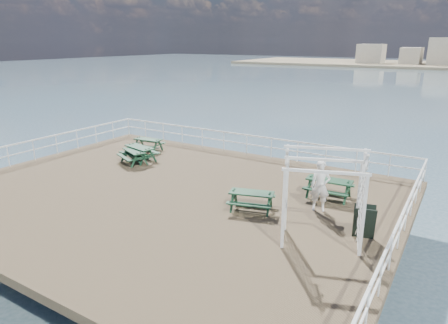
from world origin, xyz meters
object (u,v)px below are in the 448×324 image
picnic_table_a (148,142)px  trellis_arbor (322,201)px  person (320,186)px  picnic_table_b (134,154)px  picnic_table_c (329,184)px  picnic_table_e (252,197)px  picnic_table_d (139,150)px

picnic_table_a → trellis_arbor: trellis_arbor is taller
picnic_table_a → person: size_ratio=0.89×
picnic_table_b → picnic_table_c: 9.85m
picnic_table_c → person: person is taller
picnic_table_b → person: (9.92, -0.78, 0.45)m
picnic_table_c → picnic_table_e: picnic_table_c is taller
picnic_table_b → picnic_table_c: (9.83, 0.64, 0.06)m
picnic_table_b → picnic_table_d: size_ratio=0.97×
trellis_arbor → person: (-0.82, 2.32, -0.40)m
picnic_table_b → picnic_table_a: bearing=139.3°
picnic_table_c → person: size_ratio=0.97×
picnic_table_a → trellis_arbor: size_ratio=0.55×
picnic_table_d → trellis_arbor: 11.42m
picnic_table_e → person: person is taller
trellis_arbor → person: 2.49m
picnic_table_a → picnic_table_c: size_ratio=0.92×
person → picnic_table_a: bearing=143.5°
picnic_table_c → picnic_table_d: size_ratio=0.90×
picnic_table_d → picnic_table_e: picnic_table_d is taller
picnic_table_e → person: (2.13, 1.26, 0.44)m
trellis_arbor → person: bearing=89.8°
picnic_table_d → picnic_table_e: size_ratio=1.06×
picnic_table_e → trellis_arbor: 3.25m
picnic_table_c → person: 1.47m
picnic_table_a → picnic_table_d: picnic_table_d is taller
picnic_table_d → picnic_table_a: bearing=132.3°
trellis_arbor → picnic_table_c: bearing=84.1°
picnic_table_d → person: bearing=6.0°
picnic_table_a → picnic_table_d: bearing=-65.9°
picnic_table_a → picnic_table_e: bearing=-30.8°
picnic_table_e → picnic_table_b: bearing=149.2°
trellis_arbor → person: size_ratio=1.61×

